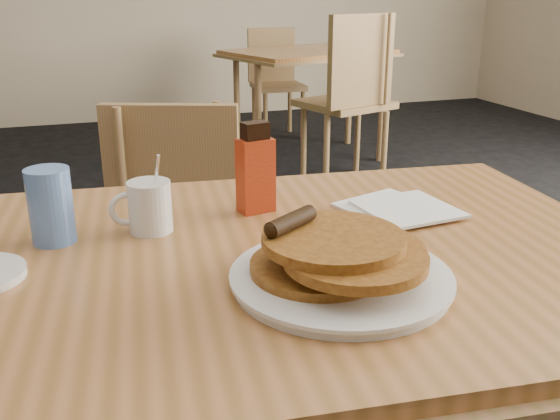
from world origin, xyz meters
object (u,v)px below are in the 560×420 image
at_px(syrup_bottle, 256,171).
at_px(neighbor_table, 308,57).
at_px(pancake_plate, 340,265).
at_px(chair_main_far, 180,232).
at_px(main_table, 268,274).
at_px(chair_neighbor_far, 275,73).
at_px(blue_tumbler, 51,206).
at_px(coffee_mug, 148,206).
at_px(chair_neighbor_near, 352,87).

bearing_deg(syrup_bottle, neighbor_table, 56.13).
distance_m(pancake_plate, syrup_bottle, 0.35).
bearing_deg(chair_main_far, main_table, -67.63).
distance_m(chair_main_far, chair_neighbor_far, 3.45).
bearing_deg(blue_tumbler, pancake_plate, -37.45).
bearing_deg(chair_neighbor_far, coffee_mug, -108.02).
bearing_deg(chair_neighbor_far, pancake_plate, -103.60).
xyz_separation_m(main_table, chair_main_far, (-0.03, 0.74, -0.20)).
bearing_deg(coffee_mug, blue_tumbler, -171.02).
relative_size(chair_neighbor_far, blue_tumbler, 6.58).
relative_size(coffee_mug, syrup_bottle, 0.82).
bearing_deg(syrup_bottle, chair_neighbor_far, 60.33).
distance_m(chair_main_far, coffee_mug, 0.67).
xyz_separation_m(neighbor_table, blue_tumbler, (-1.62, -3.03, 0.11)).
distance_m(chair_neighbor_near, blue_tumbler, 2.78).
relative_size(main_table, coffee_mug, 9.59).
xyz_separation_m(main_table, syrup_bottle, (0.04, 0.19, 0.12)).
relative_size(chair_neighbor_far, pancake_plate, 2.61).
xyz_separation_m(main_table, coffee_mug, (-0.17, 0.15, 0.09)).
xyz_separation_m(syrup_bottle, blue_tumbler, (-0.37, -0.04, -0.02)).
relative_size(chair_main_far, pancake_plate, 2.63).
height_order(main_table, blue_tumbler, blue_tumbler).
xyz_separation_m(coffee_mug, blue_tumbler, (-0.16, 0.00, 0.02)).
distance_m(chair_neighbor_far, coffee_mug, 4.05).
bearing_deg(chair_main_far, neighbor_table, 81.76).
distance_m(pancake_plate, coffee_mug, 0.38).
bearing_deg(coffee_mug, chair_neighbor_near, 67.24).
bearing_deg(chair_main_far, pancake_plate, -63.84).
height_order(chair_neighbor_far, coffee_mug, coffee_mug).
bearing_deg(chair_main_far, chair_neighbor_near, 72.42).
xyz_separation_m(neighbor_table, chair_neighbor_far, (-0.00, 0.73, -0.20)).
bearing_deg(chair_neighbor_near, main_table, -135.62).
relative_size(chair_main_far, coffee_mug, 5.97).
relative_size(pancake_plate, coffee_mug, 2.27).
distance_m(neighbor_table, chair_main_far, 2.79).
bearing_deg(main_table, blue_tumbler, 154.70).
distance_m(main_table, chair_neighbor_near, 2.74).
relative_size(main_table, chair_neighbor_far, 1.62).
bearing_deg(chair_neighbor_far, chair_main_far, -109.33).
bearing_deg(neighbor_table, chair_main_far, -118.37).
height_order(neighbor_table, chair_neighbor_near, chair_neighbor_near).
bearing_deg(pancake_plate, main_table, 113.75).
xyz_separation_m(chair_neighbor_far, syrup_bottle, (-1.25, -3.72, 0.33)).
distance_m(main_table, pancake_plate, 0.17).
distance_m(main_table, neighbor_table, 3.44).
distance_m(neighbor_table, chair_neighbor_near, 0.77).
bearing_deg(main_table, coffee_mug, 137.90).
height_order(chair_neighbor_far, syrup_bottle, syrup_bottle).
bearing_deg(neighbor_table, blue_tumbler, -118.20).
distance_m(chair_neighbor_near, syrup_bottle, 2.56).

